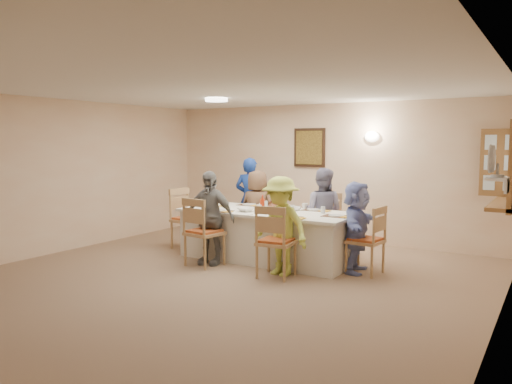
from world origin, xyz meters
The scene contains 48 objects.
ground centered at (0.00, 0.00, 0.00)m, with size 7.00×7.00×0.00m, color tan.
room_walls centered at (0.00, 0.00, 1.51)m, with size 7.00×7.00×7.00m.
wall_picture centered at (-0.30, 3.46, 1.70)m, with size 0.62×0.05×0.72m.
wall_sconce centered at (0.90, 3.44, 1.90)m, with size 0.26×0.09×0.18m, color white.
ceiling_light centered at (-1.00, 1.50, 2.47)m, with size 0.36×0.36×0.05m, color white.
hatch_sill centered at (3.09, 2.40, 0.97)m, with size 0.30×1.50×0.05m, color brown.
shutter_door centered at (2.95, 3.16, 1.50)m, with size 0.55×0.04×1.00m, color brown.
fan_shelf centered at (3.13, 1.05, 1.40)m, with size 0.22×0.36×0.03m, color white.
desk_fan centered at (3.10, 1.05, 1.55)m, with size 0.30×0.30×0.28m, color #A5A5A8, non-canonical shape.
dining_table centered at (-0.07, 1.52, 0.38)m, with size 2.70×1.14×0.76m, color white.
chair_back_left centered at (-0.67, 2.32, 0.51)m, with size 0.49×0.49×1.03m, color tan, non-canonical shape.
chair_back_right centered at (0.53, 2.32, 0.50)m, with size 0.47×0.47×0.99m, color tan, non-canonical shape.
chair_front_left centered at (-0.67, 0.72, 0.51)m, with size 0.49×0.49×1.01m, color tan, non-canonical shape.
chair_front_right centered at (0.53, 0.72, 0.49)m, with size 0.47×0.47×0.99m, color tan, non-canonical shape.
chair_left_end centered at (-1.62, 1.52, 0.51)m, with size 0.49×0.49×1.03m, color tan, non-canonical shape.
chair_right_end centered at (1.48, 1.52, 0.47)m, with size 0.45×0.45×0.95m, color tan, non-canonical shape.
diner_back_left centered at (-0.67, 2.20, 0.66)m, with size 0.69×0.49×1.33m, color brown.
diner_back_right centered at (0.53, 2.20, 0.70)m, with size 0.77×0.65×1.40m, color gray.
diner_front_left centered at (-0.67, 0.84, 0.69)m, with size 0.85×0.44×1.39m, color gray.
diner_front_right centered at (0.53, 0.84, 0.67)m, with size 0.94×0.65×1.34m, color #CFDF53.
diner_right_end centered at (1.35, 1.52, 0.63)m, with size 0.54×1.22×1.27m, color #8494DE.
caregiver centered at (-1.12, 2.67, 0.76)m, with size 0.62×0.47×1.52m, color navy.
placemat_fl centered at (-0.67, 1.10, 0.76)m, with size 0.36×0.27×0.01m, color #472B19.
plate_fl centered at (-0.67, 1.10, 0.77)m, with size 0.26×0.26×0.02m, color white.
napkin_fl centered at (-0.49, 1.05, 0.77)m, with size 0.13×0.13×0.01m, color gold.
placemat_fr centered at (0.53, 1.10, 0.76)m, with size 0.33×0.24×0.01m, color #472B19.
plate_fr centered at (0.53, 1.10, 0.77)m, with size 0.24×0.24×0.01m, color white.
napkin_fr centered at (0.71, 1.05, 0.77)m, with size 0.14×0.14×0.01m, color gold.
placemat_bl centered at (-0.67, 1.94, 0.76)m, with size 0.36×0.27×0.01m, color #472B19.
plate_bl centered at (-0.67, 1.94, 0.77)m, with size 0.23×0.23×0.01m, color white.
napkin_bl centered at (-0.49, 1.89, 0.77)m, with size 0.14×0.14×0.01m, color gold.
placemat_br centered at (0.53, 1.94, 0.76)m, with size 0.36×0.27×0.01m, color #472B19.
plate_br centered at (0.53, 1.94, 0.77)m, with size 0.26×0.26×0.02m, color white.
napkin_br centered at (0.71, 1.89, 0.77)m, with size 0.15×0.15×0.01m, color gold.
placemat_le centered at (-1.17, 1.52, 0.76)m, with size 0.36×0.27×0.01m, color #472B19.
plate_le centered at (-1.17, 1.52, 0.77)m, with size 0.24×0.24×0.02m, color white.
napkin_le centered at (-0.99, 1.47, 0.77)m, with size 0.14×0.14×0.01m, color gold.
placemat_re centered at (1.05, 1.52, 0.76)m, with size 0.37×0.28×0.01m, color #472B19.
plate_re centered at (1.05, 1.52, 0.77)m, with size 0.22×0.22×0.01m, color white.
napkin_re centered at (1.23, 1.47, 0.77)m, with size 0.15×0.15×0.01m, color gold.
teacup_a centered at (-0.85, 1.23, 0.81)m, with size 0.13×0.13×0.10m, color white.
teacup_b centered at (0.32, 2.01, 0.80)m, with size 0.12×0.12×0.09m, color white.
bowl_a centered at (-0.30, 1.26, 0.79)m, with size 0.28×0.28×0.06m, color white.
bowl_b centered at (0.28, 1.77, 0.79)m, with size 0.23×0.23×0.06m, color white.
condiment_ketchup centered at (-0.16, 1.53, 0.88)m, with size 0.11×0.11×0.24m, color #B72C0F.
condiment_brown centered at (-0.02, 1.59, 0.86)m, with size 0.10×0.10×0.20m, color #5C2B18.
condiment_malt centered at (0.02, 1.49, 0.84)m, with size 0.16×0.16×0.16m, color #5C2B18.
drinking_glass centered at (-0.22, 1.57, 0.82)m, with size 0.06×0.06×0.09m, color silver.
Camera 1 is at (3.73, -5.00, 1.80)m, focal length 35.00 mm.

